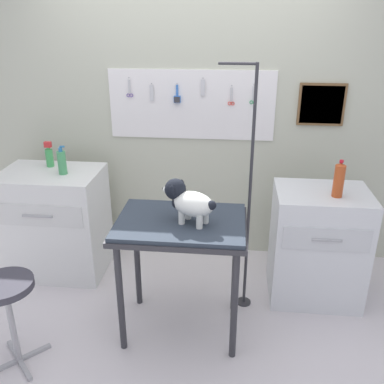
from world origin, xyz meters
TOP-DOWN VIEW (x-y plane):
  - ground at (0.00, 0.00)m, footprint 4.40×4.00m
  - rear_wall_panel at (0.01, 1.28)m, footprint 4.00×0.11m
  - grooming_table at (0.03, 0.13)m, footprint 0.84×0.60m
  - grooming_arm at (0.47, 0.45)m, footprint 0.30×0.11m
  - dog at (0.08, 0.11)m, footprint 0.37×0.26m
  - counter_left at (-1.12, 0.78)m, footprint 0.80×0.58m
  - cabinet_right at (1.02, 0.63)m, footprint 0.68×0.54m
  - stool at (-0.97, -0.31)m, footprint 0.34×0.34m
  - shampoo_bottle at (-0.98, 0.75)m, footprint 0.07×0.07m
  - spray_bottle_tall at (-1.16, 0.91)m, footprint 0.06×0.06m
  - soda_bottle at (1.09, 0.56)m, footprint 0.07×0.07m

SIDE VIEW (x-z plane):
  - ground at x=0.00m, z-range -0.04..0.00m
  - cabinet_right at x=1.02m, z-range 0.00..0.88m
  - counter_left at x=-1.12m, z-range 0.00..0.90m
  - stool at x=-0.97m, z-range 0.19..0.80m
  - grooming_table at x=0.03m, z-range 0.33..1.18m
  - grooming_arm at x=0.47m, z-range -0.06..1.74m
  - spray_bottle_tall at x=-1.16m, z-range 0.89..1.10m
  - shampoo_bottle at x=-0.98m, z-range 0.88..1.11m
  - dog at x=0.08m, z-range 0.86..1.14m
  - soda_bottle at x=1.09m, z-range 0.87..1.14m
  - rear_wall_panel at x=0.01m, z-range 0.01..2.31m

